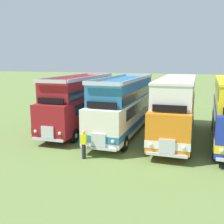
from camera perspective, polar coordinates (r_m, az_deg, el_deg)
ground_plane at (r=20.90m, az=13.16°, el=-5.33°), size 200.00×200.00×0.00m
bus_first_in_row at (r=22.63m, az=-6.77°, el=2.24°), size 2.80×10.74×4.52m
bus_second_in_row at (r=20.81m, az=2.53°, el=1.54°), size 2.64×10.88×4.52m
bus_third_in_row at (r=20.40m, az=13.46°, el=1.39°), size 2.74×11.31×4.49m
marshal_person at (r=16.01m, az=-6.04°, el=-6.82°), size 0.36×0.24×1.73m
rope_fence_line at (r=30.17m, az=14.98°, el=0.91°), size 21.81×0.08×1.05m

